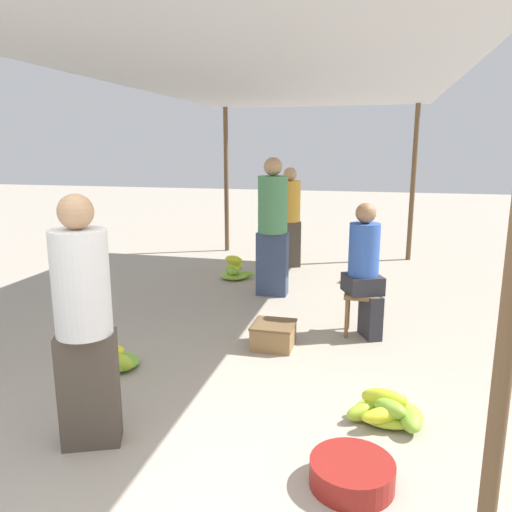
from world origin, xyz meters
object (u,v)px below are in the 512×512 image
object	(u,v)px
banana_pile_right_1	(388,411)
shopper_walking_far	(290,216)
stool	(362,301)
shopper_walking_mid	(273,225)
vendor_seated	(365,268)
banana_pile_left_0	(110,360)
banana_pile_left_1	(234,271)
crate_near	(273,335)
basin_black	(352,473)
vendor_foreground	(84,320)
banana_pile_right_0	(360,278)

from	to	relation	value
banana_pile_right_1	shopper_walking_far	bearing A→B (deg)	108.61
stool	shopper_walking_mid	bearing A→B (deg)	134.97
stool	shopper_walking_far	xyz separation A→B (m)	(-1.23, 2.76, 0.46)
vendor_seated	banana_pile_left_0	size ratio (longest dim) A/B	2.61
banana_pile_left_1	vendor_seated	bearing A→B (deg)	-43.59
banana_pile_right_1	crate_near	distance (m)	1.53
basin_black	vendor_seated	bearing A→B (deg)	90.61
stool	banana_pile_right_1	world-z (taller)	stool
banana_pile_left_1	basin_black	bearing A→B (deg)	-65.44
vendor_foreground	shopper_walking_far	world-z (taller)	vendor_foreground
banana_pile_left_0	banana_pile_right_1	bearing A→B (deg)	-7.19
stool	crate_near	world-z (taller)	stool
stool	banana_pile_left_0	xyz separation A→B (m)	(-2.06, -1.34, -0.27)
banana_pile_left_1	banana_pile_right_0	world-z (taller)	banana_pile_left_1
vendor_seated	shopper_walking_mid	xyz separation A→B (m)	(-1.18, 1.18, 0.20)
banana_pile_right_0	shopper_walking_mid	world-z (taller)	shopper_walking_mid
banana_pile_left_0	shopper_walking_mid	xyz separation A→B (m)	(0.89, 2.51, 0.83)
banana_pile_left_1	crate_near	xyz separation A→B (m)	(1.06, -2.30, -0.00)
shopper_walking_far	shopper_walking_mid	bearing A→B (deg)	-87.72
banana_pile_left_0	crate_near	distance (m)	1.51
vendor_foreground	banana_pile_left_1	xyz separation A→B (m)	(-0.25, 4.13, -0.71)
basin_black	vendor_foreground	bearing A→B (deg)	179.15
banana_pile_left_1	banana_pile_right_0	distance (m)	1.79
basin_black	shopper_walking_far	world-z (taller)	shopper_walking_far
shopper_walking_mid	shopper_walking_far	world-z (taller)	shopper_walking_mid
banana_pile_left_1	shopper_walking_mid	distance (m)	1.21
crate_near	banana_pile_right_0	bearing A→B (deg)	74.38
vendor_foreground	banana_pile_right_0	size ratio (longest dim) A/B	2.79
banana_pile_left_1	shopper_walking_mid	world-z (taller)	shopper_walking_mid
banana_pile_left_0	banana_pile_right_0	size ratio (longest dim) A/B	0.90
basin_black	banana_pile_right_1	world-z (taller)	banana_pile_right_1
vendor_foreground	vendor_seated	size ratio (longest dim) A/B	1.19
stool	crate_near	bearing A→B (deg)	-146.67
basin_black	banana_pile_left_0	distance (m)	2.34
banana_pile_left_1	vendor_foreground	bearing A→B (deg)	-86.50
shopper_walking_far	basin_black	bearing A→B (deg)	-76.07
banana_pile_left_0	shopper_walking_mid	world-z (taller)	shopper_walking_mid
stool	shopper_walking_mid	xyz separation A→B (m)	(-1.17, 1.17, 0.55)
basin_black	banana_pile_left_0	world-z (taller)	banana_pile_left_0
banana_pile_right_0	crate_near	size ratio (longest dim) A/B	1.46
basin_black	shopper_walking_far	distance (m)	5.34
banana_pile_left_1	banana_pile_right_1	world-z (taller)	banana_pile_left_1
basin_black	crate_near	bearing A→B (deg)	114.34
vendor_foreground	vendor_seated	distance (m)	2.85
crate_near	shopper_walking_mid	size ratio (longest dim) A/B	0.23
banana_pile_left_0	shopper_walking_far	size ratio (longest dim) A/B	0.33
stool	banana_pile_right_0	size ratio (longest dim) A/B	0.77
banana_pile_right_0	crate_near	world-z (taller)	same
banana_pile_right_0	shopper_walking_mid	size ratio (longest dim) A/B	0.33
vendor_foreground	basin_black	world-z (taller)	vendor_foreground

